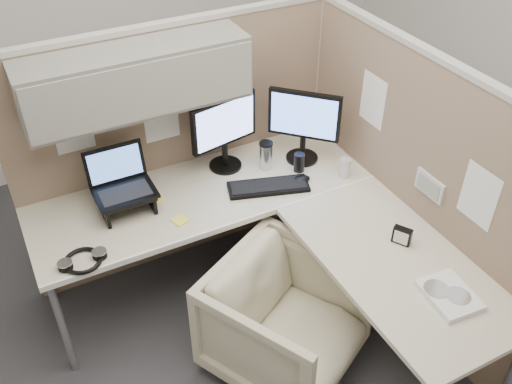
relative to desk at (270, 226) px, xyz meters
name	(u,v)px	position (x,y,z in m)	size (l,w,h in m)	color
ground	(260,331)	(-0.12, -0.13, -0.69)	(4.50, 4.50, 0.00)	#313035
partition_back	(161,119)	(-0.34, 0.70, 0.41)	(2.00, 0.36, 1.63)	#8C715C
partition_right	(407,187)	(0.78, -0.19, 0.13)	(0.07, 2.03, 1.63)	#8C715C
desk	(270,226)	(0.00, 0.00, 0.00)	(2.00, 1.98, 0.73)	beige
office_chair	(286,316)	(-0.10, -0.37, -0.31)	(0.72, 0.68, 0.74)	beige
monitor_left	(224,128)	(0.00, 0.58, 0.32)	(0.44, 0.20, 0.47)	black
monitor_right	(304,121)	(0.46, 0.44, 0.32)	(0.34, 0.34, 0.47)	black
laptop_station	(123,189)	(-0.67, 0.47, 0.17)	(0.33, 0.28, 0.34)	black
keyboard	(268,187)	(0.13, 0.26, 0.05)	(0.47, 0.16, 0.02)	black
mouse	(302,179)	(0.34, 0.23, 0.06)	(0.10, 0.07, 0.04)	black
travel_mug	(266,155)	(0.22, 0.46, 0.13)	(0.08, 0.08, 0.18)	silver
soda_can_green	(345,167)	(0.60, 0.16, 0.10)	(0.07, 0.07, 0.12)	silver
soda_can_silver	(299,162)	(0.38, 0.33, 0.10)	(0.07, 0.07, 0.12)	black
sticky_note_c	(155,199)	(-0.50, 0.47, 0.05)	(0.08, 0.08, 0.01)	#FEE943
sticky_note_a	(180,220)	(-0.44, 0.22, 0.05)	(0.08, 0.08, 0.01)	#FEE943
headphones	(83,260)	(-0.99, 0.14, 0.06)	(0.25, 0.20, 0.04)	black
paper_stack	(449,295)	(0.48, -0.88, 0.06)	(0.23, 0.29, 0.03)	white
desk_clock	(402,236)	(0.52, -0.47, 0.09)	(0.08, 0.10, 0.10)	black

